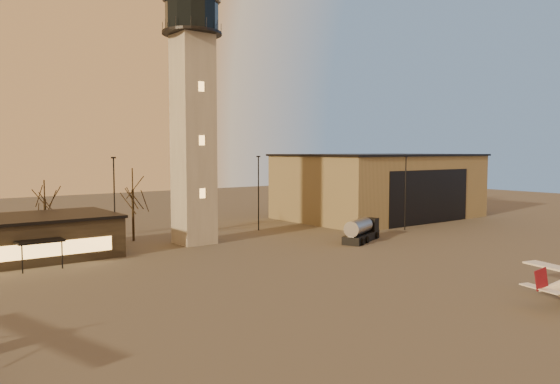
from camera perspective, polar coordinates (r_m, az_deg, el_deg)
name	(u,v)px	position (r m, az deg, el deg)	size (l,w,h in m)	color
ground	(391,298)	(41.71, 11.52, -10.80)	(220.00, 220.00, 0.00)	#44413F
control_tower	(193,103)	(64.30, -9.09, 9.19)	(6.80, 6.80, 32.60)	gray
hangar	(379,186)	(89.94, 10.35, 0.65)	(30.60, 20.60, 10.30)	#8A7A5A
light_poles	(194,197)	(65.41, -9.01, -0.47)	(58.50, 12.25, 10.14)	black
tree_row	(49,193)	(67.81, -22.98, -0.14)	(37.20, 9.20, 8.80)	black
fuel_truck	(361,232)	(66.21, 8.49, -4.16)	(7.70, 5.06, 2.78)	black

